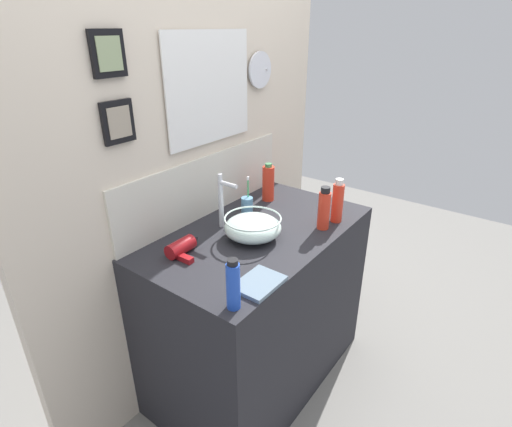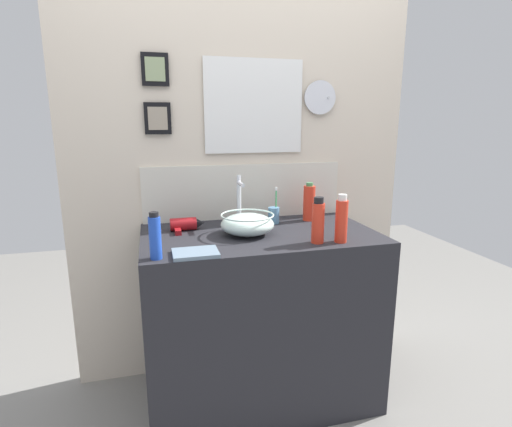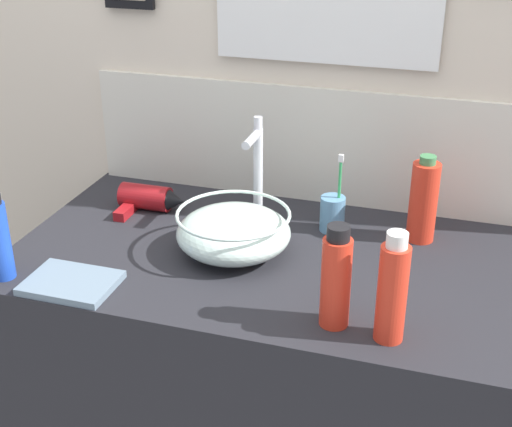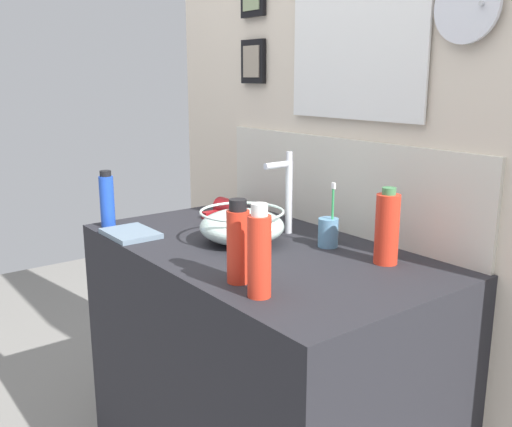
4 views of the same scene
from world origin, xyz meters
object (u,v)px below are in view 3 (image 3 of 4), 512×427
(faucet, at_px, (257,164))
(hand_towel, at_px, (71,283))
(shampoo_bottle, at_px, (392,290))
(lotion_bottle, at_px, (423,201))
(spray_bottle, at_px, (336,279))
(glass_bowl_sink, at_px, (234,232))
(toothbrush_cup, at_px, (333,213))
(hair_drier, at_px, (149,199))

(faucet, distance_m, hand_towel, 0.53)
(shampoo_bottle, bearing_deg, lotion_bottle, 87.77)
(spray_bottle, bearing_deg, shampoo_bottle, -8.93)
(glass_bowl_sink, relative_size, faucet, 0.97)
(spray_bottle, bearing_deg, glass_bowl_sink, 142.62)
(glass_bowl_sink, height_order, shampoo_bottle, shampoo_bottle)
(toothbrush_cup, relative_size, hand_towel, 1.05)
(glass_bowl_sink, height_order, faucet, faucet)
(lotion_bottle, bearing_deg, hand_towel, -147.28)
(glass_bowl_sink, bearing_deg, toothbrush_cup, 43.51)
(lotion_bottle, bearing_deg, faucet, -177.36)
(glass_bowl_sink, relative_size, spray_bottle, 1.23)
(faucet, distance_m, lotion_bottle, 0.41)
(hair_drier, relative_size, toothbrush_cup, 0.88)
(faucet, height_order, spray_bottle, faucet)
(glass_bowl_sink, xyz_separation_m, faucet, (0.00, 0.18, 0.10))
(faucet, relative_size, hand_towel, 1.43)
(hair_drier, height_order, shampoo_bottle, shampoo_bottle)
(toothbrush_cup, distance_m, spray_bottle, 0.41)
(spray_bottle, bearing_deg, lotion_bottle, 73.11)
(glass_bowl_sink, distance_m, lotion_bottle, 0.45)
(faucet, height_order, toothbrush_cup, faucet)
(hand_towel, bearing_deg, toothbrush_cup, 41.86)
(toothbrush_cup, distance_m, lotion_bottle, 0.22)
(faucet, bearing_deg, hand_towel, -123.79)
(toothbrush_cup, bearing_deg, lotion_bottle, 4.07)
(glass_bowl_sink, bearing_deg, spray_bottle, -37.38)
(toothbrush_cup, bearing_deg, hand_towel, -138.14)
(glass_bowl_sink, distance_m, spray_bottle, 0.35)
(hair_drier, distance_m, hand_towel, 0.40)
(glass_bowl_sink, relative_size, lotion_bottle, 1.23)
(faucet, xyz_separation_m, hand_towel, (-0.28, -0.42, -0.15))
(lotion_bottle, bearing_deg, shampoo_bottle, -92.23)
(faucet, distance_m, toothbrush_cup, 0.22)
(hand_towel, bearing_deg, hair_drier, 90.42)
(lotion_bottle, xyz_separation_m, hand_towel, (-0.69, -0.44, -0.09))
(toothbrush_cup, distance_m, shampoo_bottle, 0.46)
(lotion_bottle, distance_m, spray_bottle, 0.43)
(hair_drier, bearing_deg, lotion_bottle, 3.38)
(shampoo_bottle, bearing_deg, toothbrush_cup, 115.20)
(glass_bowl_sink, xyz_separation_m, shampoo_bottle, (0.39, -0.23, 0.05))
(glass_bowl_sink, height_order, hair_drier, glass_bowl_sink)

